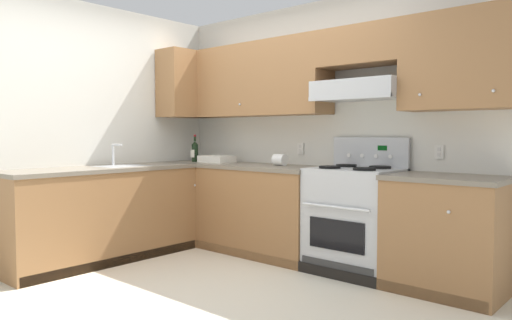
{
  "coord_description": "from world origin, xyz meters",
  "views": [
    {
      "loc": [
        3.0,
        -2.56,
        1.24
      ],
      "look_at": [
        0.13,
        0.7,
        1.0
      ],
      "focal_mm": 34.39,
      "sensor_mm": 36.0,
      "label": 1
    }
  ],
  "objects_px": {
    "stove": "(354,219)",
    "bowl": "(217,160)",
    "paper_towel_roll": "(280,160)",
    "wine_bottle": "(195,151)"
  },
  "relations": [
    {
      "from": "bowl",
      "to": "paper_towel_roll",
      "type": "xyz_separation_m",
      "value": [
        0.87,
        0.04,
        0.03
      ]
    },
    {
      "from": "wine_bottle",
      "to": "bowl",
      "type": "xyz_separation_m",
      "value": [
        0.28,
        0.07,
        -0.1
      ]
    },
    {
      "from": "bowl",
      "to": "wine_bottle",
      "type": "bearing_deg",
      "value": -165.79
    },
    {
      "from": "wine_bottle",
      "to": "bowl",
      "type": "distance_m",
      "value": 0.31
    },
    {
      "from": "bowl",
      "to": "paper_towel_roll",
      "type": "bearing_deg",
      "value": 2.71
    },
    {
      "from": "stove",
      "to": "paper_towel_roll",
      "type": "height_order",
      "value": "stove"
    },
    {
      "from": "stove",
      "to": "paper_towel_roll",
      "type": "relative_size",
      "value": 9.15
    },
    {
      "from": "stove",
      "to": "bowl",
      "type": "relative_size",
      "value": 3.23
    },
    {
      "from": "stove",
      "to": "paper_towel_roll",
      "type": "xyz_separation_m",
      "value": [
        -0.89,
        0.06,
        0.49
      ]
    },
    {
      "from": "stove",
      "to": "wine_bottle",
      "type": "distance_m",
      "value": 2.12
    }
  ]
}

